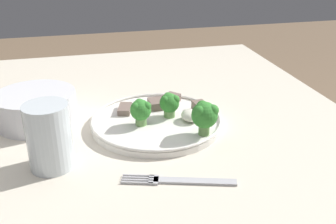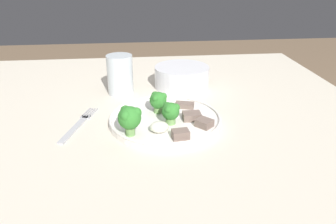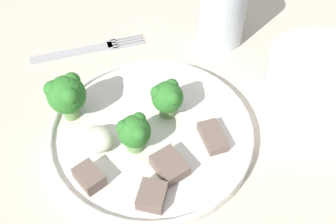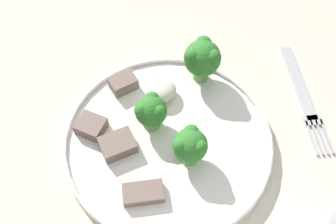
# 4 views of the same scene
# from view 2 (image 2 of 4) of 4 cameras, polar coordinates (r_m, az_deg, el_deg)

# --- Properties ---
(table) EXTENTS (1.20, 1.01, 0.74)m
(table) POSITION_cam_2_polar(r_m,az_deg,el_deg) (0.90, -4.65, -5.07)
(table) COLOR beige
(table) RESTS_ON ground_plane
(dinner_plate) EXTENTS (0.26, 0.26, 0.02)m
(dinner_plate) POSITION_cam_2_polar(r_m,az_deg,el_deg) (0.78, -0.53, -1.25)
(dinner_plate) COLOR white
(dinner_plate) RESTS_ON table
(fork) EXTENTS (0.07, 0.18, 0.00)m
(fork) POSITION_cam_2_polar(r_m,az_deg,el_deg) (0.80, -15.32, -2.13)
(fork) COLOR #B2B2B7
(fork) RESTS_ON table
(cream_bowl) EXTENTS (0.16, 0.16, 0.06)m
(cream_bowl) POSITION_cam_2_polar(r_m,az_deg,el_deg) (1.00, 2.41, 6.04)
(cream_bowl) COLOR silver
(cream_bowl) RESTS_ON table
(drinking_glass) EXTENTS (0.07, 0.07, 0.11)m
(drinking_glass) POSITION_cam_2_polar(r_m,az_deg,el_deg) (0.95, -8.31, 6.07)
(drinking_glass) COLOR silver
(drinking_glass) RESTS_ON table
(broccoli_floret_near_rim_left) EXTENTS (0.04, 0.04, 0.05)m
(broccoli_floret_near_rim_left) POSITION_cam_2_polar(r_m,az_deg,el_deg) (0.74, 0.45, 0.10)
(broccoli_floret_near_rim_left) COLOR #709E56
(broccoli_floret_near_rim_left) RESTS_ON dinner_plate
(broccoli_floret_center_left) EXTENTS (0.04, 0.04, 0.05)m
(broccoli_floret_center_left) POSITION_cam_2_polar(r_m,az_deg,el_deg) (0.79, -1.74, 2.04)
(broccoli_floret_center_left) COLOR #709E56
(broccoli_floret_center_left) RESTS_ON dinner_plate
(broccoli_floret_back_left) EXTENTS (0.05, 0.05, 0.07)m
(broccoli_floret_back_left) POSITION_cam_2_polar(r_m,az_deg,el_deg) (0.69, -6.73, -0.96)
(broccoli_floret_back_left) COLOR #709E56
(broccoli_floret_back_left) RESTS_ON dinner_plate
(meat_slice_front_slice) EXTENTS (0.05, 0.04, 0.01)m
(meat_slice_front_slice) POSITION_cam_2_polar(r_m,az_deg,el_deg) (0.83, 2.92, 1.21)
(meat_slice_front_slice) COLOR #756056
(meat_slice_front_slice) RESTS_ON dinner_plate
(meat_slice_middle_slice) EXTENTS (0.04, 0.03, 0.02)m
(meat_slice_middle_slice) POSITION_cam_2_polar(r_m,az_deg,el_deg) (0.77, 4.15, -0.71)
(meat_slice_middle_slice) COLOR #756056
(meat_slice_middle_slice) RESTS_ON dinner_plate
(meat_slice_rear_slice) EXTENTS (0.05, 0.05, 0.02)m
(meat_slice_rear_slice) POSITION_cam_2_polar(r_m,az_deg,el_deg) (0.74, 6.34, -1.93)
(meat_slice_rear_slice) COLOR #756056
(meat_slice_rear_slice) RESTS_ON dinner_plate
(meat_slice_edge_slice) EXTENTS (0.04, 0.03, 0.02)m
(meat_slice_edge_slice) POSITION_cam_2_polar(r_m,az_deg,el_deg) (0.69, 2.19, -3.90)
(meat_slice_edge_slice) COLOR #756056
(meat_slice_edge_slice) RESTS_ON dinner_plate
(sauce_dollop) EXTENTS (0.04, 0.04, 0.02)m
(sauce_dollop) POSITION_cam_2_polar(r_m,az_deg,el_deg) (0.71, -1.54, -2.62)
(sauce_dollop) COLOR silver
(sauce_dollop) RESTS_ON dinner_plate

